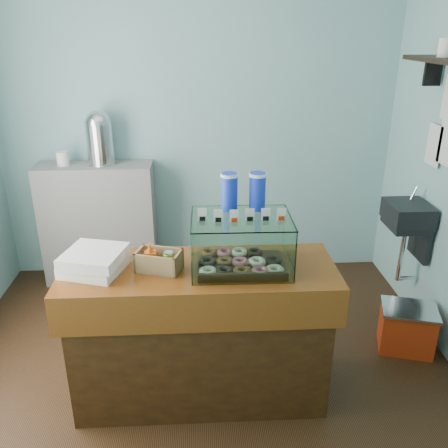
{
  "coord_description": "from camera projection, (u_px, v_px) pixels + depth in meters",
  "views": [
    {
      "loc": [
        0.01,
        -2.7,
        2.18
      ],
      "look_at": [
        0.15,
        -0.15,
        1.13
      ],
      "focal_mm": 38.0,
      "sensor_mm": 36.0,
      "label": 1
    }
  ],
  "objects": [
    {
      "name": "ground",
      "position": [
        202.0,
        365.0,
        3.32
      ],
      "size": [
        3.5,
        3.5,
        0.0
      ],
      "primitive_type": "plane",
      "color": "black",
      "rests_on": "ground"
    },
    {
      "name": "room_shell",
      "position": [
        201.0,
        120.0,
        2.68
      ],
      "size": [
        3.54,
        3.04,
        2.82
      ],
      "color": "#81B6BD",
      "rests_on": "ground"
    },
    {
      "name": "counter",
      "position": [
        201.0,
        332.0,
        2.92
      ],
      "size": [
        1.6,
        0.6,
        0.9
      ],
      "color": "#45260D",
      "rests_on": "ground"
    },
    {
      "name": "back_shelf",
      "position": [
        99.0,
        224.0,
        4.29
      ],
      "size": [
        1.0,
        0.32,
        1.1
      ],
      "primitive_type": "cube",
      "color": "gray",
      "rests_on": "ground"
    },
    {
      "name": "display_case",
      "position": [
        241.0,
        238.0,
        2.72
      ],
      "size": [
        0.57,
        0.42,
        0.53
      ],
      "rotation": [
        0.0,
        0.0,
        -0.01
      ],
      "color": "#311C0E",
      "rests_on": "counter"
    },
    {
      "name": "condiment_crate",
      "position": [
        158.0,
        261.0,
        2.7
      ],
      "size": [
        0.28,
        0.22,
        0.16
      ],
      "rotation": [
        0.0,
        0.0,
        -0.3
      ],
      "color": "tan",
      "rests_on": "counter"
    },
    {
      "name": "pastry_boxes",
      "position": [
        94.0,
        261.0,
        2.69
      ],
      "size": [
        0.39,
        0.4,
        0.13
      ],
      "rotation": [
        0.0,
        0.0,
        -0.3
      ],
      "color": "white",
      "rests_on": "counter"
    },
    {
      "name": "coffee_urn",
      "position": [
        100.0,
        136.0,
        4.0
      ],
      "size": [
        0.25,
        0.25,
        0.46
      ],
      "color": "silver",
      "rests_on": "back_shelf"
    },
    {
      "name": "red_cooler",
      "position": [
        407.0,
        328.0,
        3.44
      ],
      "size": [
        0.45,
        0.39,
        0.34
      ],
      "rotation": [
        0.0,
        0.0,
        -0.29
      ],
      "color": "red",
      "rests_on": "ground"
    }
  ]
}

